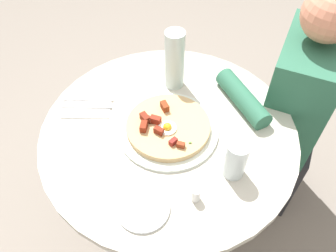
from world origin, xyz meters
name	(u,v)px	position (x,y,z in m)	size (l,w,h in m)	color
ground_plane	(169,223)	(0.00, 0.00, 0.00)	(6.00, 6.00, 0.00)	gray
dining_table	(169,159)	(0.00, 0.00, 0.57)	(0.87, 0.87, 0.75)	beige
person_seated	(286,123)	(-0.42, 0.37, 0.51)	(0.51, 0.45, 1.14)	#2D2D33
pizza_plate	(167,129)	(0.01, 0.00, 0.75)	(0.34, 0.34, 0.01)	silver
breakfast_pizza	(167,126)	(0.01, -0.01, 0.77)	(0.28, 0.28, 0.05)	tan
bread_plate	(143,207)	(0.30, 0.05, 0.75)	(0.15, 0.15, 0.01)	white
napkin	(88,104)	(0.01, -0.32, 0.75)	(0.17, 0.14, 0.00)	white
fork	(87,107)	(0.03, -0.31, 0.75)	(0.18, 0.01, 0.01)	silver
knife	(88,99)	(-0.01, -0.32, 0.75)	(0.18, 0.01, 0.01)	silver
water_glass	(236,159)	(0.07, 0.25, 0.81)	(0.07, 0.07, 0.14)	silver
water_bottle	(175,60)	(-0.22, -0.07, 0.86)	(0.07, 0.07, 0.23)	silver
salt_shaker	(196,194)	(0.21, 0.18, 0.77)	(0.03, 0.03, 0.05)	white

